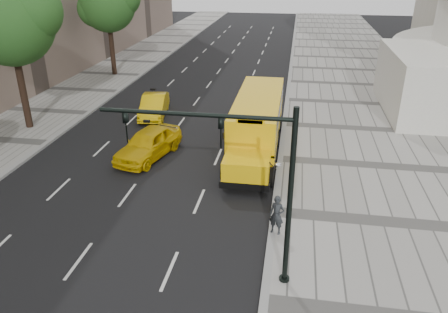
% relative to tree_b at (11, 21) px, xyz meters
% --- Properties ---
extents(ground, '(140.00, 140.00, 0.00)m').
position_rel_tree_b_xyz_m(ground, '(10.40, -2.34, -6.85)').
color(ground, black).
rests_on(ground, ground).
extents(sidewalk_museum, '(12.00, 140.00, 0.15)m').
position_rel_tree_b_xyz_m(sidewalk_museum, '(22.40, -2.34, -6.77)').
color(sidewalk_museum, '#9B9892').
rests_on(sidewalk_museum, ground).
extents(sidewalk_far, '(6.00, 140.00, 0.15)m').
position_rel_tree_b_xyz_m(sidewalk_far, '(-0.60, -2.34, -6.77)').
color(sidewalk_far, '#9B9892').
rests_on(sidewalk_far, ground).
extents(curb_museum, '(0.30, 140.00, 0.15)m').
position_rel_tree_b_xyz_m(curb_museum, '(16.40, -2.34, -6.77)').
color(curb_museum, gray).
rests_on(curb_museum, ground).
extents(curb_far, '(0.30, 140.00, 0.15)m').
position_rel_tree_b_xyz_m(curb_far, '(2.40, -2.34, -6.77)').
color(curb_far, gray).
rests_on(curb_far, ground).
extents(tree_b, '(5.94, 5.28, 9.45)m').
position_rel_tree_b_xyz_m(tree_b, '(0.00, 0.00, 0.00)').
color(tree_b, black).
rests_on(tree_b, ground).
extents(tree_c, '(5.56, 4.94, 8.95)m').
position_rel_tree_b_xyz_m(tree_c, '(-0.01, 14.38, -0.33)').
color(tree_c, black).
rests_on(tree_c, ground).
extents(school_bus, '(2.96, 11.56, 3.19)m').
position_rel_tree_b_xyz_m(school_bus, '(14.90, -0.46, -5.09)').
color(school_bus, yellow).
rests_on(school_bus, ground).
extents(taxi_near, '(3.14, 5.20, 1.66)m').
position_rel_tree_b_xyz_m(taxi_near, '(9.07, -3.00, -6.02)').
color(taxi_near, '#E0B308').
rests_on(taxi_near, ground).
extents(taxi_far, '(2.30, 4.79, 1.51)m').
position_rel_tree_b_xyz_m(taxi_far, '(7.23, 3.77, -6.09)').
color(taxi_far, '#E0B308').
rests_on(taxi_far, ground).
extents(pedestrian, '(0.69, 0.54, 1.65)m').
position_rel_tree_b_xyz_m(pedestrian, '(16.55, -9.52, -5.87)').
color(pedestrian, '#282B2E').
rests_on(pedestrian, sidewalk_museum).
extents(traffic_signal, '(6.18, 0.36, 6.40)m').
position_rel_tree_b_xyz_m(traffic_signal, '(15.59, -12.33, -2.76)').
color(traffic_signal, black).
rests_on(traffic_signal, ground).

